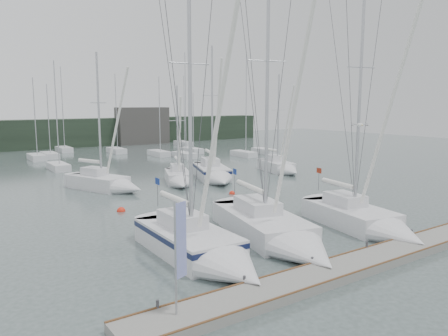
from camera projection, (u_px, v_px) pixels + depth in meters
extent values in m
plane|color=#43514E|center=(285.00, 241.00, 24.99)|extent=(160.00, 160.00, 0.00)
cube|color=slate|center=(356.00, 264.00, 20.88)|extent=(24.00, 2.00, 0.40)
cube|color=black|center=(41.00, 134.00, 75.18)|extent=(90.00, 4.00, 5.00)
cube|color=#3E3B39|center=(143.00, 126.00, 83.47)|extent=(10.00, 3.00, 7.00)
cube|color=silver|center=(37.00, 157.00, 60.48)|extent=(1.80, 4.50, 0.90)
cylinder|color=#A8AAB0|center=(35.00, 116.00, 59.24)|extent=(0.12, 0.12, 10.45)
cube|color=silver|center=(116.00, 151.00, 68.86)|extent=(1.80, 4.50, 0.90)
cylinder|color=#A8AAB0|center=(116.00, 111.00, 67.54)|extent=(0.12, 0.12, 11.48)
cube|color=silver|center=(244.00, 154.00, 64.43)|extent=(1.80, 4.50, 0.90)
cylinder|color=#A8AAB0|center=(246.00, 104.00, 62.93)|extent=(0.12, 0.12, 13.81)
cube|color=silver|center=(58.00, 167.00, 51.48)|extent=(1.80, 4.50, 0.90)
cylinder|color=#A8AAB0|center=(56.00, 113.00, 50.13)|extent=(0.12, 0.12, 11.84)
cube|color=silver|center=(265.00, 151.00, 68.08)|extent=(1.80, 4.50, 0.90)
cylinder|color=#A8AAB0|center=(267.00, 116.00, 66.85)|extent=(0.12, 0.12, 10.24)
cube|color=silver|center=(50.00, 156.00, 62.60)|extent=(1.80, 4.50, 0.90)
cylinder|color=#A8AAB0|center=(48.00, 119.00, 61.41)|extent=(0.12, 0.12, 9.69)
cube|color=silver|center=(64.00, 150.00, 70.66)|extent=(1.80, 4.50, 0.90)
cylinder|color=#A8AAB0|center=(63.00, 107.00, 69.24)|extent=(0.12, 0.12, 12.71)
cube|color=silver|center=(183.00, 144.00, 80.98)|extent=(1.80, 4.50, 0.90)
cylinder|color=#A8AAB0|center=(184.00, 109.00, 79.62)|extent=(0.12, 0.12, 11.86)
cube|color=silver|center=(192.00, 151.00, 69.12)|extent=(1.80, 4.50, 0.90)
cylinder|color=#A8AAB0|center=(193.00, 121.00, 68.01)|extent=(0.12, 0.12, 8.58)
cube|color=silver|center=(184.00, 155.00, 62.90)|extent=(1.80, 4.50, 0.90)
cylinder|color=#A8AAB0|center=(185.00, 103.00, 61.39)|extent=(0.12, 0.12, 13.95)
cube|color=silver|center=(159.00, 154.00, 65.09)|extent=(1.80, 4.50, 0.90)
cylinder|color=#A8AAB0|center=(160.00, 114.00, 63.81)|extent=(0.12, 0.12, 10.80)
cube|color=silver|center=(187.00, 243.00, 23.11)|extent=(3.35, 6.95, 1.64)
cone|color=silver|center=(240.00, 273.00, 19.04)|extent=(3.24, 3.03, 3.16)
cube|color=silver|center=(182.00, 219.00, 23.39)|extent=(1.81, 2.79, 0.76)
cylinder|color=#A8AAB0|center=(190.00, 93.00, 21.54)|extent=(0.20, 0.20, 14.10)
cylinder|color=white|center=(175.00, 198.00, 23.93)|extent=(0.40, 3.36, 0.31)
cube|color=#10183C|center=(187.00, 233.00, 23.03)|extent=(3.37, 6.98, 0.27)
cube|color=navy|center=(157.00, 181.00, 25.73)|extent=(0.04, 0.59, 0.39)
cube|color=silver|center=(261.00, 226.00, 26.42)|extent=(5.14, 8.48, 1.60)
cone|color=silver|center=(312.00, 256.00, 21.21)|extent=(4.10, 4.08, 3.41)
cube|color=silver|center=(257.00, 205.00, 26.73)|extent=(2.55, 3.51, 0.75)
cylinder|color=#A8AAB0|center=(267.00, 88.00, 24.68)|extent=(0.19, 0.19, 14.85)
cylinder|color=white|center=(250.00, 187.00, 27.56)|extent=(1.18, 3.83, 0.30)
cube|color=navy|center=(235.00, 172.00, 29.86)|extent=(0.15, 0.56, 0.38)
cube|color=silver|center=(349.00, 218.00, 28.36)|extent=(4.19, 6.86, 1.54)
cone|color=silver|center=(404.00, 237.00, 24.22)|extent=(3.53, 3.26, 3.08)
cube|color=silver|center=(345.00, 199.00, 28.66)|extent=(2.13, 2.83, 0.72)
cylinder|color=#A8AAB0|center=(360.00, 92.00, 26.75)|extent=(0.18, 0.18, 14.62)
cylinder|color=white|center=(338.00, 183.00, 29.21)|extent=(0.85, 3.13, 0.29)
cube|color=maroon|center=(319.00, 171.00, 31.05)|extent=(0.12, 0.55, 0.37)
cube|color=silver|center=(99.00, 184.00, 40.16)|extent=(4.60, 6.23, 1.55)
cone|color=silver|center=(131.00, 188.00, 38.01)|extent=(3.33, 3.25, 2.58)
cube|color=silver|center=(94.00, 171.00, 40.27)|extent=(2.20, 2.64, 0.72)
cylinder|color=#A8AAB0|center=(99.00, 115.00, 39.01)|extent=(0.19, 0.19, 11.04)
cylinder|color=white|center=(89.00, 161.00, 40.46)|extent=(1.35, 2.66, 0.29)
cube|color=silver|center=(178.00, 178.00, 43.49)|extent=(3.96, 5.43, 1.40)
cone|color=silver|center=(182.00, 185.00, 40.06)|extent=(2.88, 2.82, 2.24)
cube|color=silver|center=(177.00, 167.00, 43.79)|extent=(1.89, 2.30, 0.65)
cylinder|color=#A8AAB0|center=(177.00, 129.00, 42.42)|extent=(0.17, 0.17, 8.38)
cylinder|color=white|center=(177.00, 158.00, 44.17)|extent=(1.17, 2.34, 0.26)
cube|color=silver|center=(211.00, 174.00, 45.82)|extent=(4.93, 6.99, 1.64)
cone|color=silver|center=(222.00, 181.00, 41.43)|extent=(3.64, 3.57, 2.85)
cube|color=silver|center=(210.00, 162.00, 46.17)|extent=(2.37, 2.95, 0.77)
cylinder|color=#A8AAB0|center=(212.00, 107.00, 44.36)|extent=(0.20, 0.20, 12.18)
cylinder|color=white|center=(209.00, 152.00, 46.73)|extent=(1.39, 3.03, 0.31)
cube|color=#10183C|center=(211.00, 168.00, 45.74)|extent=(4.96, 7.02, 0.27)
cube|color=silver|center=(276.00, 167.00, 50.73)|extent=(3.49, 5.51, 1.44)
cone|color=silver|center=(292.00, 172.00, 47.37)|extent=(2.83, 2.67, 2.40)
cube|color=silver|center=(274.00, 158.00, 51.01)|extent=(1.75, 2.28, 0.67)
cylinder|color=#A8AAB0|center=(278.00, 119.00, 49.55)|extent=(0.17, 0.17, 9.86)
cylinder|color=white|center=(272.00, 150.00, 51.38)|extent=(0.82, 2.49, 0.27)
sphere|color=red|center=(121.00, 211.00, 31.93)|extent=(0.63, 0.63, 0.63)
sphere|color=red|center=(232.00, 194.00, 38.04)|extent=(0.52, 0.52, 0.52)
cylinder|color=#A8AAB0|center=(176.00, 259.00, 15.23)|extent=(0.08, 0.08, 4.13)
cube|color=#1C29AF|center=(181.00, 240.00, 15.40)|extent=(0.53, 0.22, 2.75)
ellipsoid|color=white|center=(360.00, 125.00, 24.23)|extent=(0.32, 0.47, 0.20)
cube|color=gray|center=(356.00, 125.00, 24.14)|extent=(0.45, 0.25, 0.11)
cube|color=gray|center=(364.00, 124.00, 24.32)|extent=(0.45, 0.25, 0.11)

